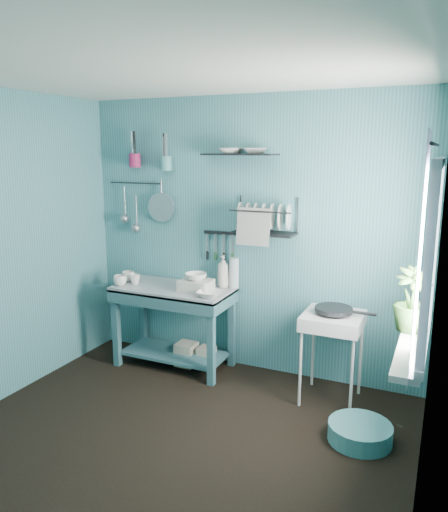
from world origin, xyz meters
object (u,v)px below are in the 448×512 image
at_px(soap_bottle, 223,271).
at_px(utensil_cup_teal, 166,163).
at_px(wash_tub, 196,285).
at_px(storage_tin_small, 206,357).
at_px(potted_plant, 412,300).
at_px(mug_right, 128,276).
at_px(utensil_cup_magenta, 135,160).
at_px(floor_basin, 360,433).
at_px(hotplate_stand, 331,357).
at_px(mug_mid, 135,279).
at_px(work_counter, 174,327).
at_px(storage_tin_large, 186,354).
at_px(colander, 161,207).
at_px(frying_pan, 334,309).
at_px(water_bottle, 234,273).
at_px(dish_rack, 264,216).
at_px(mug_left, 120,280).

distance_m(soap_bottle, utensil_cup_teal, 1.14).
distance_m(wash_tub, storage_tin_small, 0.74).
bearing_deg(potted_plant, soap_bottle, 158.48).
bearing_deg(mug_right, utensil_cup_magenta, 94.78).
distance_m(mug_right, wash_tub, 0.75).
distance_m(mug_right, floor_basin, 2.52).
bearing_deg(hotplate_stand, mug_right, 166.74).
bearing_deg(mug_mid, floor_basin, -13.15).
relative_size(work_counter, wash_tub, 3.92).
relative_size(mug_right, soap_bottle, 0.41).
height_order(wash_tub, floor_basin, wash_tub).
bearing_deg(mug_mid, potted_plant, -9.22).
bearing_deg(utensil_cup_magenta, storage_tin_large, -14.37).
distance_m(colander, potted_plant, 2.49).
relative_size(work_counter, storage_tin_large, 4.98).
height_order(frying_pan, utensil_cup_teal, utensil_cup_teal).
bearing_deg(soap_bottle, utensil_cup_magenta, 179.50).
height_order(work_counter, floor_basin, work_counter).
bearing_deg(water_bottle, storage_tin_small, -147.53).
height_order(mug_mid, mug_right, mug_right).
bearing_deg(colander, utensil_cup_magenta, -173.53).
bearing_deg(mug_mid, work_counter, 8.97).
bearing_deg(wash_tub, dish_rack, 17.17).
distance_m(mug_right, soap_bottle, 0.95).
relative_size(water_bottle, potted_plant, 0.65).
bearing_deg(dish_rack, storage_tin_large, -179.91).
xyz_separation_m(soap_bottle, storage_tin_large, (-0.32, -0.15, -0.82)).
bearing_deg(utensil_cup_teal, water_bottle, 0.98).
bearing_deg(utensil_cup_teal, utensil_cup_magenta, 180.00).
distance_m(utensil_cup_magenta, colander, 0.52).
xyz_separation_m(mug_right, water_bottle, (1.02, 0.22, 0.09)).
xyz_separation_m(mug_mid, wash_tub, (0.63, 0.04, 0.00)).
relative_size(mug_left, potted_plant, 0.28).
relative_size(work_counter, mug_mid, 10.96).
bearing_deg(work_counter, mug_left, -167.05).
distance_m(work_counter, storage_tin_small, 0.42).
distance_m(mug_mid, hotplate_stand, 1.94).
bearing_deg(potted_plant, colander, 163.42).
distance_m(soap_bottle, floor_basin, 1.83).
relative_size(soap_bottle, water_bottle, 1.07).
bearing_deg(dish_rack, wash_tub, -171.20).
bearing_deg(storage_tin_large, dish_rack, 8.47).
relative_size(hotplate_stand, storage_tin_large, 3.37).
xyz_separation_m(work_counter, utensil_cup_magenta, (-0.52, 0.21, 1.54)).
bearing_deg(soap_bottle, dish_rack, -5.88).
relative_size(work_counter, water_bottle, 3.92).
bearing_deg(work_counter, soap_bottle, 19.98).
xyz_separation_m(work_counter, soap_bottle, (0.42, 0.20, 0.54)).
distance_m(soap_bottle, dish_rack, 0.68).
distance_m(dish_rack, storage_tin_large, 1.54).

